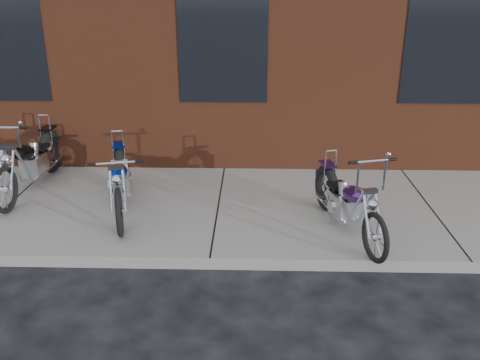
{
  "coord_description": "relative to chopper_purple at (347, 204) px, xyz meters",
  "views": [
    {
      "loc": [
        0.49,
        -5.1,
        3.15
      ],
      "look_at": [
        0.33,
        0.8,
        0.81
      ],
      "focal_mm": 38.0,
      "sensor_mm": 36.0,
      "label": 1
    }
  ],
  "objects": [
    {
      "name": "chopper_purple",
      "position": [
        0.0,
        0.0,
        0.0
      ],
      "size": [
        0.7,
        2.0,
        1.15
      ],
      "rotation": [
        0.0,
        0.0,
        -1.31
      ],
      "color": "black",
      "rests_on": "sidewalk"
    },
    {
      "name": "ground",
      "position": [
        -1.67,
        -0.75,
        -0.52
      ],
      "size": [
        120.0,
        120.0,
        0.0
      ],
      "primitive_type": "plane",
      "color": "black",
      "rests_on": "ground"
    },
    {
      "name": "sidewalk",
      "position": [
        -1.67,
        0.75,
        -0.44
      ],
      "size": [
        22.0,
        3.0,
        0.15
      ],
      "primitive_type": "cube",
      "color": "#9A9793",
      "rests_on": "ground"
    },
    {
      "name": "chopper_third",
      "position": [
        -4.54,
        1.29,
        0.04
      ],
      "size": [
        0.56,
        2.28,
        1.15
      ],
      "rotation": [
        0.0,
        0.0,
        -1.59
      ],
      "color": "black",
      "rests_on": "sidewalk"
    },
    {
      "name": "chopper_blue",
      "position": [
        -3.02,
        0.6,
        0.02
      ],
      "size": [
        0.7,
        2.15,
        0.95
      ],
      "rotation": [
        0.0,
        0.0,
        -1.34
      ],
      "color": "black",
      "rests_on": "sidewalk"
    }
  ]
}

